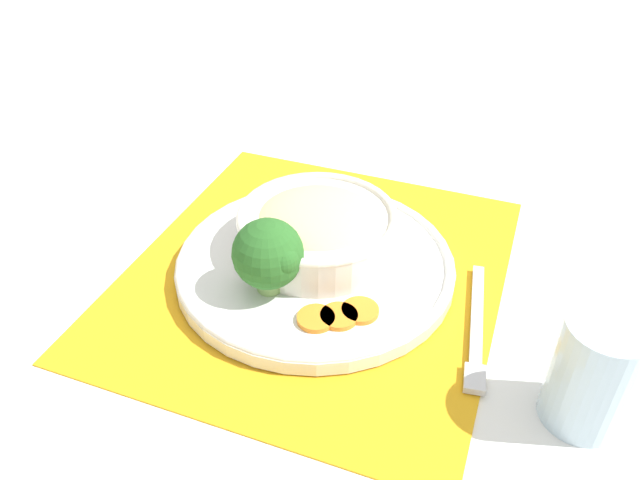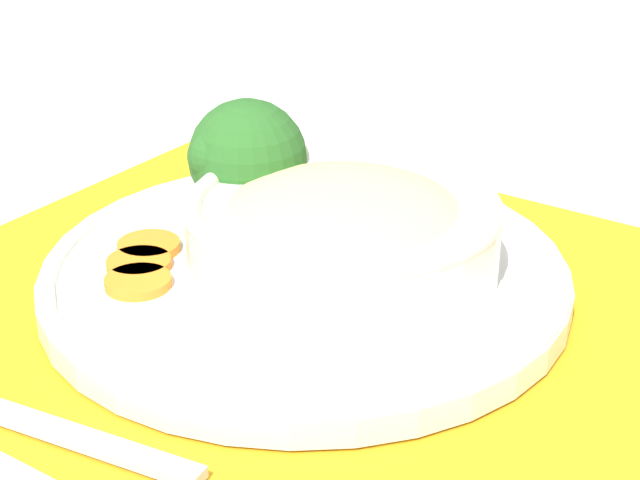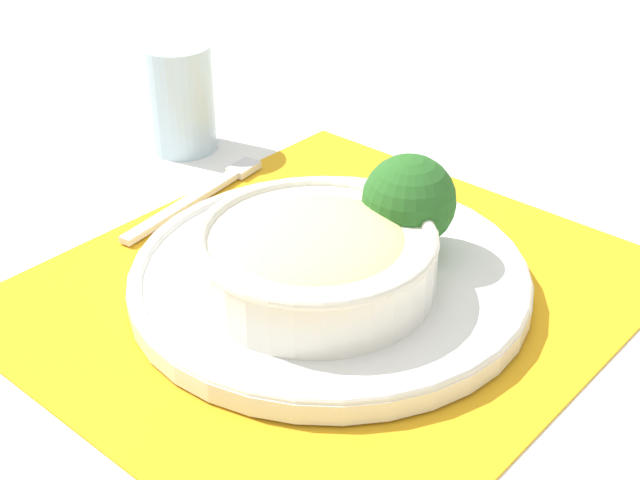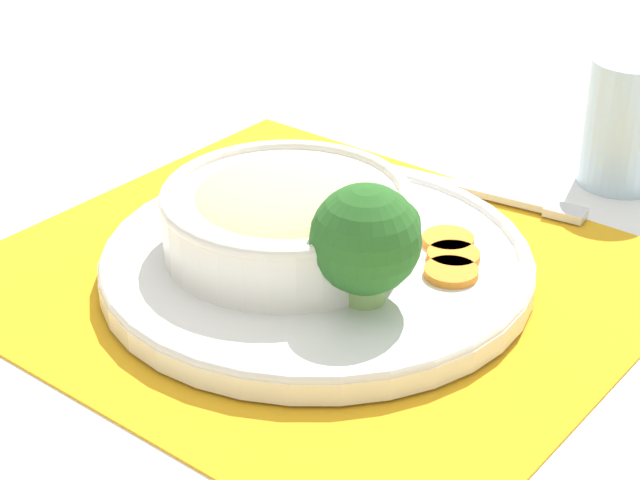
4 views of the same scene
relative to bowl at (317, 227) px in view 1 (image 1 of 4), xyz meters
name	(u,v)px [view 1 (image 1 of 4)]	position (x,y,z in m)	size (l,w,h in m)	color
ground_plane	(315,273)	(-0.01, 0.02, -0.05)	(4.00, 4.00, 0.00)	white
placemat	(315,272)	(-0.01, 0.02, -0.05)	(0.42, 0.46, 0.00)	orange
plate	(315,263)	(-0.01, 0.02, -0.03)	(0.31, 0.31, 0.02)	white
bowl	(317,227)	(0.00, 0.00, 0.00)	(0.18, 0.18, 0.06)	silver
broccoli_floret	(268,254)	(0.02, 0.09, 0.02)	(0.07, 0.07, 0.08)	#84AD5B
carrot_slice_near	(316,318)	(-0.04, 0.11, -0.03)	(0.04, 0.04, 0.01)	orange
carrot_slice_middle	(339,316)	(-0.06, 0.10, -0.03)	(0.04, 0.04, 0.01)	orange
carrot_slice_far	(360,311)	(-0.08, 0.09, -0.03)	(0.04, 0.04, 0.01)	orange
water_glass	(591,378)	(-0.30, 0.12, 0.00)	(0.07, 0.07, 0.11)	silver
fork	(476,336)	(-0.20, 0.06, -0.04)	(0.04, 0.18, 0.01)	silver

